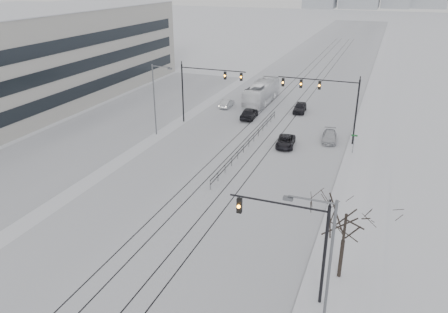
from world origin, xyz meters
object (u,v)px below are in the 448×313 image
traffic_mast_near (299,237)px  box_truck (262,93)px  sedan_nb_right (329,137)px  sedan_nb_far (300,108)px  bare_tree (346,221)px  sedan_sb_outer (227,103)px  sedan_nb_front (286,142)px  sedan_sb_inner (249,113)px

traffic_mast_near → box_truck: traffic_mast_near is taller
traffic_mast_near → sedan_nb_right: (-2.08, 29.29, -3.95)m
sedan_nb_far → bare_tree: bearing=-78.4°
sedan_nb_right → sedan_nb_far: size_ratio=0.99×
traffic_mast_near → sedan_nb_right: traffic_mast_near is taller
box_truck → sedan_sb_outer: bearing=45.9°
sedan_nb_far → box_truck: size_ratio=0.36×
traffic_mast_near → sedan_nb_front: size_ratio=1.59×
sedan_sb_outer → sedan_nb_far: 11.19m
sedan_nb_front → sedan_nb_far: size_ratio=1.03×
sedan_nb_right → sedan_nb_far: 12.38m
sedan_nb_front → sedan_nb_right: (4.65, 3.57, 0.00)m
traffic_mast_near → sedan_nb_right: bearing=94.1°
sedan_sb_inner → sedan_sb_outer: (-4.98, 4.22, -0.17)m
bare_tree → sedan_nb_far: size_ratio=1.43×
sedan_sb_inner → bare_tree: bearing=114.5°
traffic_mast_near → sedan_nb_right: 29.63m
sedan_sb_outer → sedan_nb_front: size_ratio=0.86×
bare_tree → sedan_sb_outer: (-21.54, 35.74, -3.87)m
sedan_sb_outer → box_truck: size_ratio=0.32×
sedan_nb_right → box_truck: 18.85m
sedan_nb_front → box_truck: (-8.11, 17.41, 1.04)m
traffic_mast_near → box_truck: size_ratio=0.59×
bare_tree → sedan_sb_outer: 41.90m
sedan_sb_inner → sedan_nb_right: sedan_sb_inner is taller
sedan_nb_far → sedan_nb_right: bearing=-65.3°
traffic_mast_near → sedan_sb_inner: bearing=112.3°
box_truck → traffic_mast_near: bearing=109.2°
sedan_sb_inner → sedan_nb_far: bearing=-140.6°
sedan_nb_right → box_truck: bearing=126.1°
sedan_sb_inner → sedan_sb_outer: 6.53m
bare_tree → sedan_sb_outer: size_ratio=1.62×
sedan_sb_outer → bare_tree: bearing=119.1°
sedan_nb_right → sedan_sb_inner: bearing=150.0°
sedan_sb_inner → sedan_nb_front: 11.51m
sedan_nb_right → sedan_sb_outer: bearing=144.4°
sedan_sb_outer → box_truck: box_truck is taller
bare_tree → sedan_nb_far: 38.77m
sedan_sb_inner → sedan_nb_right: 13.15m
box_truck → sedan_sb_inner: bearing=94.8°
sedan_nb_far → box_truck: (-6.81, 2.98, 0.93)m
bare_tree → sedan_nb_front: (-9.14, 22.72, -3.88)m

